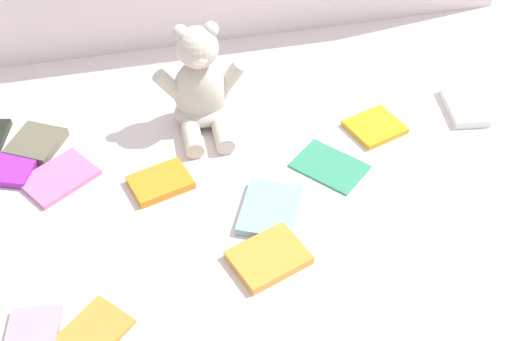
% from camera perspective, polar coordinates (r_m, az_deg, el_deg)
% --- Properties ---
extents(ground_plane, '(3.20, 3.20, 0.00)m').
position_cam_1_polar(ground_plane, '(1.22, -0.00, 0.04)').
color(ground_plane, silver).
extents(teddy_bear, '(0.19, 0.17, 0.23)m').
position_cam_1_polar(teddy_bear, '(1.28, -5.01, 7.35)').
color(teddy_bear, beige).
rests_on(teddy_bear, ground_plane).
extents(book_case_0, '(0.13, 0.13, 0.02)m').
position_cam_1_polar(book_case_0, '(1.34, -19.24, 2.36)').
color(book_case_0, '#5E5947').
rests_on(book_case_0, ground_plane).
extents(book_case_1, '(0.14, 0.16, 0.02)m').
position_cam_1_polar(book_case_1, '(1.14, 1.41, -3.54)').
color(book_case_1, '#82B9D2').
rests_on(book_case_1, ground_plane).
extents(book_case_2, '(0.13, 0.11, 0.02)m').
position_cam_1_polar(book_case_2, '(1.20, -8.61, -1.21)').
color(book_case_2, orange).
rests_on(book_case_2, ground_plane).
extents(book_case_3, '(0.16, 0.16, 0.01)m').
position_cam_1_polar(book_case_3, '(1.24, 6.68, 0.47)').
color(book_case_3, '#338D63').
rests_on(book_case_3, ground_plane).
extents(book_case_5, '(0.13, 0.12, 0.01)m').
position_cam_1_polar(book_case_5, '(1.33, 10.69, 3.89)').
color(book_case_5, gold).
rests_on(book_case_5, ground_plane).
extents(book_case_7, '(0.09, 0.14, 0.02)m').
position_cam_1_polar(book_case_7, '(1.43, 18.33, 5.53)').
color(book_case_7, white).
rests_on(book_case_7, ground_plane).
extents(book_case_8, '(0.16, 0.15, 0.01)m').
position_cam_1_polar(book_case_8, '(1.26, -17.37, -0.61)').
color(book_case_8, '#BF6699').
rests_on(book_case_8, ground_plane).
extents(book_case_9, '(0.15, 0.14, 0.01)m').
position_cam_1_polar(book_case_9, '(1.02, -14.87, -14.36)').
color(book_case_9, orange).
rests_on(book_case_9, ground_plane).
extents(book_case_10, '(0.09, 0.10, 0.01)m').
position_cam_1_polar(book_case_10, '(1.05, -19.54, -13.74)').
color(book_case_10, '#A58BA1').
rests_on(book_case_10, ground_plane).
extents(book_case_12, '(0.15, 0.13, 0.02)m').
position_cam_1_polar(book_case_12, '(1.07, 1.16, -7.85)').
color(book_case_12, orange).
rests_on(book_case_12, ground_plane).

